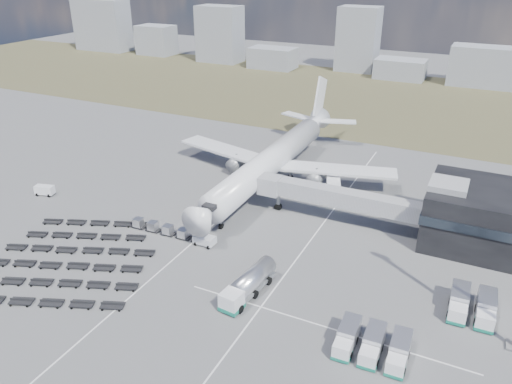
% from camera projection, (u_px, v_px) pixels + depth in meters
% --- Properties ---
extents(ground, '(420.00, 420.00, 0.00)m').
position_uv_depth(ground, '(195.00, 253.00, 82.82)').
color(ground, '#565659').
rests_on(ground, ground).
extents(grass_strip, '(420.00, 90.00, 0.01)m').
position_uv_depth(grass_strip, '(365.00, 98.00, 172.22)').
color(grass_strip, brown).
rests_on(grass_strip, ground).
extents(lane_markings, '(47.12, 110.00, 0.01)m').
position_uv_depth(lane_markings, '(255.00, 258.00, 81.41)').
color(lane_markings, silver).
rests_on(lane_markings, ground).
extents(jet_bridge, '(30.30, 3.80, 7.05)m').
position_uv_depth(jet_bridge, '(327.00, 195.00, 90.99)').
color(jet_bridge, '#939399').
rests_on(jet_bridge, ground).
extents(airliner, '(51.59, 64.53, 17.62)m').
position_uv_depth(airliner, '(274.00, 158.00, 106.86)').
color(airliner, white).
rests_on(airliner, ground).
extents(skyline, '(302.03, 27.33, 25.91)m').
position_uv_depth(skyline, '(348.00, 50.00, 207.06)').
color(skyline, gray).
rests_on(skyline, ground).
extents(fuel_tanker, '(4.06, 11.53, 3.65)m').
position_uv_depth(fuel_tanker, '(248.00, 284.00, 71.84)').
color(fuel_tanker, white).
rests_on(fuel_tanker, ground).
extents(pushback_tug, '(3.70, 2.12, 1.61)m').
position_uv_depth(pushback_tug, '(205.00, 241.00, 84.75)').
color(pushback_tug, white).
rests_on(pushback_tug, ground).
extents(utility_van, '(4.14, 2.65, 2.08)m').
position_uv_depth(utility_van, '(45.00, 190.00, 102.24)').
color(utility_van, white).
rests_on(utility_van, ground).
extents(catering_truck, '(4.90, 7.45, 3.17)m').
position_uv_depth(catering_truck, '(333.00, 190.00, 101.29)').
color(catering_truck, white).
rests_on(catering_truck, ground).
extents(service_trucks_near, '(8.85, 6.80, 2.63)m').
position_uv_depth(service_trucks_near, '(373.00, 344.00, 61.27)').
color(service_trucks_near, white).
rests_on(service_trucks_near, ground).
extents(service_trucks_far, '(6.04, 7.17, 2.83)m').
position_uv_depth(service_trucks_far, '(472.00, 305.00, 67.91)').
color(service_trucks_far, white).
rests_on(service_trucks_far, ground).
extents(uld_row, '(15.17, 1.98, 1.66)m').
position_uv_depth(uld_row, '(168.00, 230.00, 87.68)').
color(uld_row, black).
rests_on(uld_row, ground).
extents(baggage_dollies, '(31.59, 31.90, 0.79)m').
position_uv_depth(baggage_dollies, '(69.00, 259.00, 80.46)').
color(baggage_dollies, black).
rests_on(baggage_dollies, ground).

